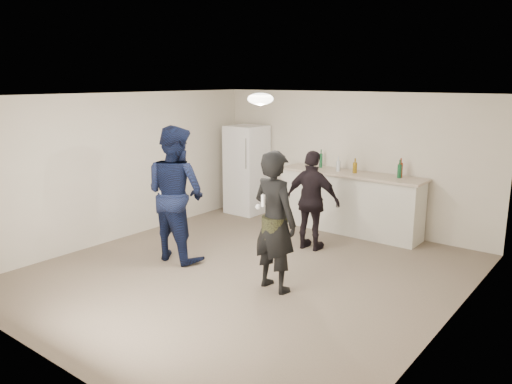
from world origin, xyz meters
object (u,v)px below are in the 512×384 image
Objects in this scene: spectator at (312,201)px; counter at (349,203)px; woman at (275,221)px; shaker at (338,166)px; fridge at (247,170)px; man at (176,193)px.

counter is at bearing -95.46° from spectator.
counter is 2.95m from woman.
woman is at bearing -76.72° from shaker.
counter is 2.35m from fridge.
counter is 1.27m from spectator.
counter is 1.41× the size of woman.
man is 1.87m from woman.
spectator is (0.24, -1.27, -0.37)m from shaker.
counter is 1.44× the size of fridge.
fridge is at bearing -72.84° from man.
shaker is at bearing 171.90° from counter.
fridge is at bearing -31.01° from spectator.
fridge is 2.07m from shaker.
spectator is (-0.03, -1.23, 0.28)m from counter.
woman is 1.14× the size of spectator.
shaker is at bearing 3.03° from fridge.
counter is at bearing -116.92° from man.
woman reaches higher than fridge.
shaker is 1.35m from spectator.
man reaches higher than woman.
counter is 3.25m from man.
shaker is 3.14m from man.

